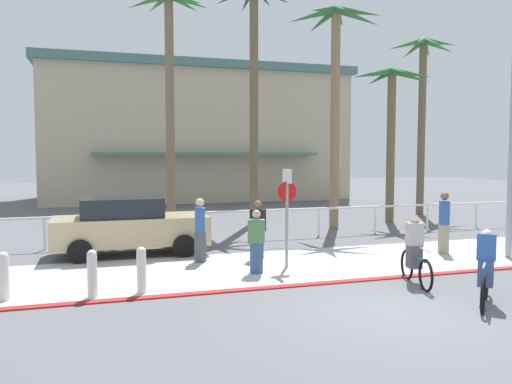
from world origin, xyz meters
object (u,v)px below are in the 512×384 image
object	(u,v)px
cyclist_teal_0	(415,253)
pedestrian_1	(444,225)
stop_sign_bike_lane	(287,203)
palm_tree_3	(336,66)
pedestrian_2	(200,233)
bollard_1	(92,273)
car_tan_1	(129,225)
bollard_0	(141,270)
pedestrian_0	(256,245)
pedestrian_3	(258,232)
bollard_2	(4,276)
palm_tree_5	(422,82)
cyclist_blue_1	(486,269)
palm_tree_4	(392,105)
palm_tree_1	(169,50)
palm_tree_2	(254,47)

from	to	relation	value
cyclist_teal_0	pedestrian_1	bearing A→B (deg)	43.47
stop_sign_bike_lane	palm_tree_3	distance (m)	8.87
palm_tree_3	pedestrian_2	bearing A→B (deg)	-142.90
bollard_1	car_tan_1	size ratio (longest dim) A/B	0.23
bollard_0	palm_tree_3	xyz separation A→B (m)	(8.15, 7.55, 5.91)
car_tan_1	pedestrian_0	xyz separation A→B (m)	(2.84, -3.40, -0.15)
bollard_1	cyclist_teal_0	distance (m)	7.05
pedestrian_1	pedestrian_3	xyz separation A→B (m)	(-5.48, 0.88, -0.10)
bollard_0	car_tan_1	size ratio (longest dim) A/B	0.23
bollard_2	palm_tree_5	size ratio (longest dim) A/B	0.12
cyclist_blue_1	pedestrian_0	bearing A→B (deg)	132.95
bollard_1	pedestrian_0	bearing A→B (deg)	15.34
bollard_0	pedestrian_0	bearing A→B (deg)	19.57
palm_tree_4	pedestrian_1	world-z (taller)	palm_tree_4
palm_tree_5	pedestrian_0	bearing A→B (deg)	-139.91
palm_tree_1	palm_tree_5	distance (m)	12.27
bollard_0	cyclist_blue_1	world-z (taller)	cyclist_blue_1
pedestrian_0	pedestrian_1	distance (m)	6.08
pedestrian_3	palm_tree_5	bearing A→B (deg)	36.33
pedestrian_3	pedestrian_1	bearing A→B (deg)	-9.09
bollard_0	palm_tree_4	size ratio (longest dim) A/B	0.15
bollard_0	pedestrian_3	bearing A→B (deg)	37.78
palm_tree_3	palm_tree_5	size ratio (longest dim) A/B	1.01
palm_tree_3	pedestrian_2	world-z (taller)	palm_tree_3
cyclist_blue_1	stop_sign_bike_lane	bearing A→B (deg)	121.31
palm_tree_2	bollard_1	bearing A→B (deg)	-123.40
pedestrian_1	pedestrian_2	distance (m)	7.17
stop_sign_bike_lane	pedestrian_3	size ratio (longest dim) A/B	1.54
palm_tree_1	pedestrian_3	distance (m)	10.25
stop_sign_bike_lane	bollard_0	distance (m)	4.24
palm_tree_3	palm_tree_5	bearing A→B (deg)	26.80
bollard_1	palm_tree_2	size ratio (longest dim) A/B	0.10
palm_tree_3	pedestrian_1	xyz separation A→B (m)	(0.73, -5.79, -5.56)
palm_tree_3	palm_tree_2	bearing A→B (deg)	140.73
cyclist_teal_0	cyclist_blue_1	size ratio (longest dim) A/B	1.19
palm_tree_2	pedestrian_3	xyz separation A→B (m)	(-2.06, -7.11, -6.64)
cyclist_blue_1	pedestrian_2	distance (m)	7.16
bollard_2	pedestrian_3	xyz separation A→B (m)	(6.07, 2.38, 0.25)
palm_tree_3	palm_tree_5	distance (m)	6.91
bollard_2	palm_tree_1	distance (m)	13.11
pedestrian_1	palm_tree_1	bearing A→B (deg)	128.01
bollard_0	pedestrian_3	xyz separation A→B (m)	(3.40, 2.64, 0.25)
cyclist_blue_1	bollard_0	bearing A→B (deg)	156.55
bollard_1	cyclist_teal_0	world-z (taller)	cyclist_teal_0
palm_tree_2	cyclist_blue_1	size ratio (longest dim) A/B	6.67
palm_tree_3	cyclist_teal_0	xyz separation A→B (m)	(-2.15, -8.53, -5.73)
palm_tree_2	pedestrian_2	distance (m)	10.30
cyclist_teal_0	cyclist_blue_1	world-z (taller)	same
palm_tree_2	pedestrian_0	world-z (taller)	palm_tree_2
bollard_1	pedestrian_1	size ratio (longest dim) A/B	0.54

